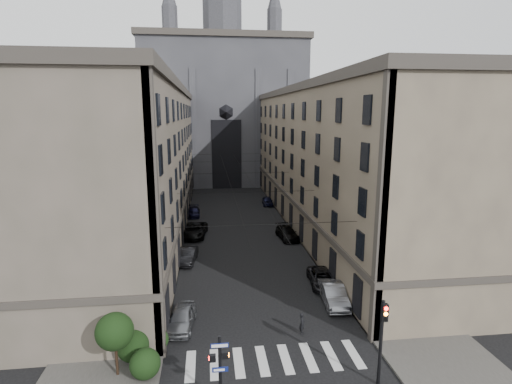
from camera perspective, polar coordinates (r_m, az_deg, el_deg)
name	(u,v)px	position (r m, az deg, el deg)	size (l,w,h in m)	color
sidewalk_left	(160,227)	(56.01, -13.50, -4.94)	(7.00, 80.00, 0.15)	#383533
sidewalk_right	(311,222)	(57.45, 7.84, -4.32)	(7.00, 80.00, 0.15)	#383533
zebra_crossing	(274,360)	(27.52, 2.59, -22.80)	(11.00, 3.20, 0.01)	beige
building_left	(134,160)	(54.65, -17.02, 4.40)	(13.60, 60.60, 18.85)	#504A3D
building_right	(333,157)	(56.53, 10.99, 4.90)	(13.60, 60.60, 18.85)	brown
gothic_tower	(224,102)	(92.53, -4.65, 12.72)	(35.00, 23.00, 58.00)	#2D2D33
pedestrian_signal_left	(220,365)	(23.05, -5.20, -23.41)	(1.02, 0.38, 4.00)	black
traffic_light_right	(382,333)	(24.76, 17.56, -18.63)	(0.34, 0.50, 5.20)	black
shrub_cluster	(131,343)	(26.71, -17.40, -19.94)	(3.90, 4.40, 3.90)	black
tram_wires	(237,174)	(53.86, -2.73, 2.54)	(14.00, 60.00, 0.43)	black
car_left_near	(182,318)	(30.94, -10.55, -17.24)	(1.77, 4.40, 1.50)	slate
car_left_midnear	(188,255)	(42.82, -9.73, -8.92)	(1.59, 4.57, 1.51)	black
car_left_midfar	(195,230)	(51.23, -8.74, -5.42)	(2.71, 5.88, 1.63)	black
car_left_far	(194,212)	(61.13, -8.92, -2.83)	(1.86, 4.58, 1.33)	black
car_right_near	(334,294)	(34.31, 11.03, -14.15)	(1.72, 4.92, 1.62)	gray
car_right_midnear	(322,278)	(37.47, 9.48, -12.04)	(2.28, 4.95, 1.37)	black
car_right_midfar	(287,233)	(49.92, 4.47, -5.87)	(2.05, 5.03, 1.46)	black
car_right_far	(268,201)	(67.52, 1.66, -1.30)	(1.69, 4.20, 1.43)	black
pedestrian	(302,323)	(29.88, 6.60, -18.14)	(0.57, 0.37, 1.56)	black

